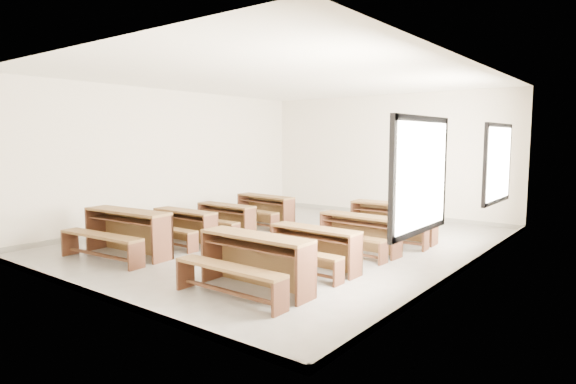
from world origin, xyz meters
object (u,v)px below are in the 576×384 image
Objects in this scene: desk_set_4 at (253,259)px; desk_set_5 at (313,246)px; desk_set_7 at (392,219)px; desk_set_6 at (358,231)px; desk_set_1 at (183,224)px; desk_set_2 at (225,217)px; desk_set_3 at (264,208)px; desk_set_0 at (125,229)px.

desk_set_4 is 1.14× the size of desk_set_5.
desk_set_4 is at bearing -92.09° from desk_set_5.
desk_set_7 is at bearing 88.49° from desk_set_4.
desk_set_7 is (0.04, 1.31, 0.05)m from desk_set_6.
desk_set_1 is 1.17m from desk_set_2.
desk_set_1 is 0.95× the size of desk_set_6.
desk_set_3 is at bearing 128.44° from desk_set_4.
desk_set_0 is at bearing -84.54° from desk_set_3.
desk_set_7 is at bearing 46.71° from desk_set_0.
desk_set_1 is at bearing -83.11° from desk_set_3.
desk_set_4 is at bearing -6.68° from desk_set_0.
desk_set_5 reaches higher than desk_set_1.
desk_set_5 is at bearing -86.44° from desk_set_6.
desk_set_3 is 3.24m from desk_set_7.
desk_set_1 reaches higher than desk_set_2.
desk_set_6 is (3.13, 2.68, -0.07)m from desk_set_0.
desk_set_3 is (-0.08, 1.39, 0.03)m from desk_set_2.
desk_set_6 is at bearing 4.94° from desk_set_2.
desk_set_5 is 1.46m from desk_set_6.
desk_set_2 is 0.96× the size of desk_set_5.
desk_set_3 is 1.04× the size of desk_set_6.
desk_set_0 is 2.44m from desk_set_2.
desk_set_0 is at bearing -136.62° from desk_set_6.
desk_set_4 is (3.15, -3.93, 0.04)m from desk_set_3.
desk_set_4 reaches higher than desk_set_5.
desk_set_4 is at bearing -88.09° from desk_set_6.
desk_set_0 is at bearing -158.11° from desk_set_5.
desk_set_6 is (3.09, 1.42, 0.01)m from desk_set_1.
desk_set_2 is 0.84× the size of desk_set_4.
desk_set_0 is 1.26× the size of desk_set_1.
desk_set_4 is at bearing -95.07° from desk_set_7.
desk_set_1 is at bearing -142.84° from desk_set_7.
desk_set_2 is 0.92× the size of desk_set_6.
desk_set_0 is 1.24× the size of desk_set_5.
desk_set_0 is 1.30× the size of desk_set_2.
desk_set_3 is 1.08× the size of desk_set_5.
desk_set_7 is at bearing 26.59° from desk_set_2.
desk_set_7 reaches higher than desk_set_2.
desk_set_5 is (3.11, -0.04, 0.01)m from desk_set_1.
desk_set_7 reaches higher than desk_set_5.
desk_set_2 is at bearing 84.86° from desk_set_0.
desk_set_2 is at bearing 159.59° from desk_set_5.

